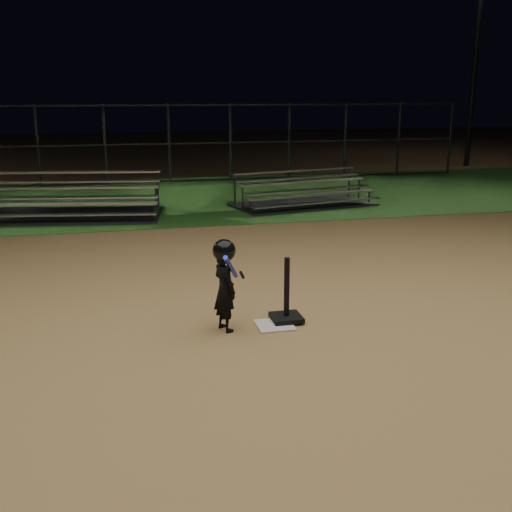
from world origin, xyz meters
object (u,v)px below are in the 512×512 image
Objects in this scene: bleacher_left at (71,209)px; light_pole_right at (478,35)px; batting_tee at (286,308)px; bleacher_right at (304,199)px; home_plate at (274,325)px; child_batter at (225,283)px.

light_pole_right is (14.84, 7.19, 4.74)m from bleacher_left.
batting_tee is 0.22× the size of bleacher_right.
bleacher_left is 1.15× the size of bleacher_right.
batting_tee is 8.21m from bleacher_left.
child_batter is at bearing 178.00° from home_plate.
bleacher_right is (2.74, 7.84, 0.00)m from batting_tee.
home_plate is 0.05× the size of light_pole_right.
home_plate is 0.10× the size of bleacher_left.
home_plate is at bearing -128.77° from light_pole_right.
home_plate is 0.28m from batting_tee.
bleacher_left is 17.16m from light_pole_right.
light_pole_right is (12.00, 14.94, 4.93)m from home_plate.
light_pole_right is at bearing 51.46° from batting_tee.
bleacher_right is (5.77, 0.20, -0.03)m from bleacher_left.
batting_tee is (0.19, 0.12, 0.17)m from home_plate.
home_plate is 0.86m from child_batter.
light_pole_right is (9.07, 6.99, 4.77)m from bleacher_right.
bleacher_right reaches higher than home_plate.
bleacher_left is at bearing 111.64° from batting_tee.
bleacher_left is at bearing -5.37° from child_batter.
batting_tee is at bearing 31.89° from home_plate.
light_pole_right is (12.62, 14.92, 4.34)m from child_batter.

